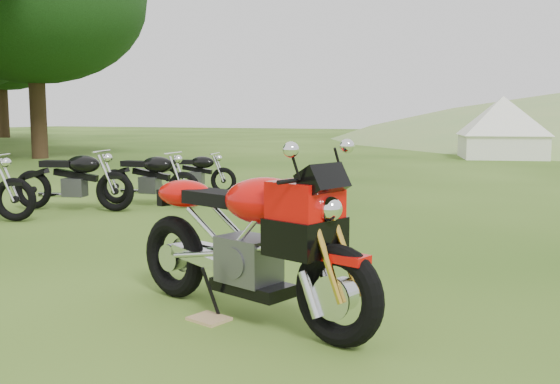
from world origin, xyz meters
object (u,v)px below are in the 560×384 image
at_px(plywood_board, 209,319).
at_px(sport_motorcycle, 246,229).
at_px(vintage_moto_c, 73,178).
at_px(tent_left, 502,125).
at_px(vintage_moto_b, 195,172).
at_px(vintage_moto_d, 149,177).

bearing_deg(plywood_board, sport_motorcycle, 35.25).
height_order(vintage_moto_c, tent_left, tent_left).
distance_m(vintage_moto_b, tent_left, 13.96).
bearing_deg(vintage_moto_b, plywood_board, -67.28).
distance_m(sport_motorcycle, vintage_moto_d, 6.21).
bearing_deg(plywood_board, tent_left, 88.62).
relative_size(vintage_moto_d, tent_left, 0.69).
bearing_deg(plywood_board, vintage_moto_d, 129.87).
relative_size(plywood_board, vintage_moto_b, 0.17).
relative_size(plywood_board, tent_left, 0.10).
bearing_deg(vintage_moto_c, tent_left, 57.56).
xyz_separation_m(sport_motorcycle, plywood_board, (-0.23, -0.17, -0.68)).
bearing_deg(sport_motorcycle, plywood_board, -126.87).
relative_size(vintage_moto_b, tent_left, 0.60).
bearing_deg(vintage_moto_b, tent_left, 60.97).
distance_m(sport_motorcycle, vintage_moto_b, 7.68).
relative_size(plywood_board, vintage_moto_c, 0.14).
bearing_deg(vintage_moto_c, plywood_board, -52.85).
distance_m(vintage_moto_d, tent_left, 15.56).
xyz_separation_m(vintage_moto_d, tent_left, (4.44, 14.90, 0.69)).
height_order(plywood_board, vintage_moto_b, vintage_moto_b).
bearing_deg(vintage_moto_d, sport_motorcycle, -51.08).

